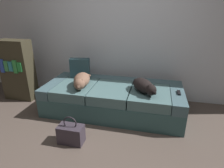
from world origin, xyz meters
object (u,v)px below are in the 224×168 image
Objects in this scene: dog_dark at (144,86)px; tv_remote at (179,93)px; couch at (113,99)px; dog_tan at (81,80)px; bookshelf at (18,70)px; throw_pillow at (80,68)px; handbag at (71,134)px.

dog_dark is 0.51m from tv_remote.
couch is 0.59m from dog_tan.
bookshelf is (-2.82, 0.16, 0.08)m from tv_remote.
dog_tan is 1.14× the size of dog_dark.
dog_dark is (0.98, 0.00, -0.00)m from dog_tan.
bookshelf is (-2.32, 0.23, -0.00)m from dog_dark.
bookshelf reaches higher than throw_pillow.
throw_pillow is 1.32m from handbag.
throw_pillow is at bearing 8.62° from bookshelf.
dog_dark reaches higher than couch.
bookshelf reaches higher than tv_remote.
dog_tan is at bearing -65.16° from throw_pillow.
throw_pillow is at bearing 157.49° from couch.
tv_remote is at bearing 3.00° from dog_tan.
handbag is 0.34× the size of bookshelf.
couch reaches higher than handbag.
bookshelf is at bearing 176.13° from tv_remote.
dog_dark is 1.21m from handbag.
handbag is 1.84m from bookshelf.
handbag is at bearing -137.47° from dog_dark.
dog_tan is (-0.47, -0.14, 0.33)m from couch.
throw_pillow reaches higher than tv_remote.
throw_pillow is 1.17m from bookshelf.
dog_tan is at bearing 100.33° from handbag.
dog_dark is at bearing -172.07° from tv_remote.
couch is 3.75× the size of dog_tan.
couch is 4.29× the size of dog_dark.
dog_dark is at bearing -5.77° from bookshelf.
throw_pillow is (-1.17, 0.41, 0.07)m from dog_dark.
handbag is (0.14, -0.76, -0.43)m from dog_tan.
throw_pillow is (-1.66, 0.33, 0.16)m from tv_remote.
tv_remote is (1.00, -0.06, 0.24)m from couch.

